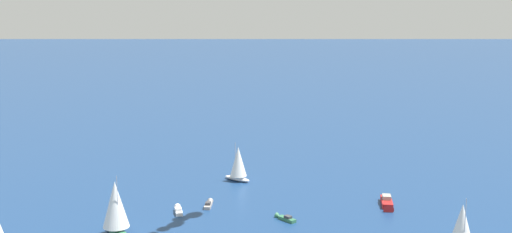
{
  "coord_description": "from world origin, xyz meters",
  "views": [
    {
      "loc": [
        20.08,
        111.85,
        47.94
      ],
      "look_at": [
        0.0,
        0.0,
        27.77
      ],
      "focal_mm": 42.28,
      "sensor_mm": 36.0,
      "label": 1
    }
  ],
  "objects_px": {
    "sailboat_near_centre": "(238,164)",
    "motorboat_far_port": "(387,203)",
    "sailboat_ahead": "(116,207)",
    "motorboat_inshore": "(178,210)",
    "motorboat_far_stbd": "(284,218)",
    "motorboat_outer_ring_b": "(209,204)"
  },
  "relations": [
    {
      "from": "sailboat_near_centre",
      "to": "motorboat_far_port",
      "type": "distance_m",
      "value": 44.0
    },
    {
      "from": "sailboat_ahead",
      "to": "motorboat_inshore",
      "type": "bearing_deg",
      "value": -137.92
    },
    {
      "from": "motorboat_far_stbd",
      "to": "sailboat_ahead",
      "type": "relative_size",
      "value": 0.43
    },
    {
      "from": "motorboat_far_port",
      "to": "motorboat_outer_ring_b",
      "type": "distance_m",
      "value": 44.17
    },
    {
      "from": "motorboat_outer_ring_b",
      "to": "sailboat_near_centre",
      "type": "bearing_deg",
      "value": -116.8
    },
    {
      "from": "motorboat_far_stbd",
      "to": "motorboat_outer_ring_b",
      "type": "relative_size",
      "value": 0.92
    },
    {
      "from": "motorboat_inshore",
      "to": "sailboat_ahead",
      "type": "distance_m",
      "value": 19.55
    },
    {
      "from": "motorboat_far_port",
      "to": "sailboat_ahead",
      "type": "bearing_deg",
      "value": 6.69
    },
    {
      "from": "sailboat_near_centre",
      "to": "motorboat_far_port",
      "type": "xyz_separation_m",
      "value": [
        -32.92,
        28.87,
        -4.27
      ]
    },
    {
      "from": "sailboat_near_centre",
      "to": "motorboat_inshore",
      "type": "bearing_deg",
      "value": 52.81
    },
    {
      "from": "sailboat_near_centre",
      "to": "motorboat_inshore",
      "type": "xyz_separation_m",
      "value": [
        18.16,
        23.94,
        -4.57
      ]
    },
    {
      "from": "sailboat_ahead",
      "to": "sailboat_near_centre",
      "type": "bearing_deg",
      "value": -131.3
    },
    {
      "from": "sailboat_near_centre",
      "to": "motorboat_far_port",
      "type": "relative_size",
      "value": 1.07
    },
    {
      "from": "motorboat_far_stbd",
      "to": "motorboat_outer_ring_b",
      "type": "xyz_separation_m",
      "value": [
        16.25,
        -13.14,
        0.02
      ]
    },
    {
      "from": "motorboat_inshore",
      "to": "motorboat_outer_ring_b",
      "type": "relative_size",
      "value": 1.01
    },
    {
      "from": "motorboat_inshore",
      "to": "motorboat_far_port",
      "type": "bearing_deg",
      "value": 174.49
    },
    {
      "from": "motorboat_far_port",
      "to": "sailboat_ahead",
      "type": "xyz_separation_m",
      "value": [
        64.98,
        7.62,
        5.32
      ]
    },
    {
      "from": "motorboat_inshore",
      "to": "motorboat_outer_ring_b",
      "type": "xyz_separation_m",
      "value": [
        -7.66,
        -3.15,
        -0.02
      ]
    },
    {
      "from": "motorboat_far_stbd",
      "to": "motorboat_outer_ring_b",
      "type": "bearing_deg",
      "value": -38.97
    },
    {
      "from": "motorboat_far_port",
      "to": "motorboat_inshore",
      "type": "relative_size",
      "value": 1.65
    },
    {
      "from": "sailboat_near_centre",
      "to": "motorboat_far_stbd",
      "type": "xyz_separation_m",
      "value": [
        -5.75,
        33.93,
        -4.6
      ]
    },
    {
      "from": "motorboat_far_port",
      "to": "sailboat_ahead",
      "type": "distance_m",
      "value": 65.65
    }
  ]
}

